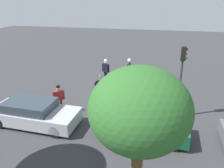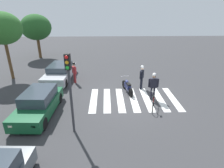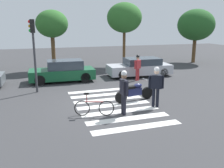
{
  "view_description": "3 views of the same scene",
  "coord_description": "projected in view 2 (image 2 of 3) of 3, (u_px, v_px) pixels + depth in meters",
  "views": [
    {
      "loc": [
        -2.16,
        14.89,
        6.34
      ],
      "look_at": [
        0.74,
        1.44,
        0.82
      ],
      "focal_mm": 35.62,
      "sensor_mm": 36.0,
      "label": 1
    },
    {
      "loc": [
        -11.03,
        1.83,
        5.74
      ],
      "look_at": [
        0.36,
        1.45,
        0.99
      ],
      "focal_mm": 29.32,
      "sensor_mm": 36.0,
      "label": 2
    },
    {
      "loc": [
        -3.53,
        -10.37,
        3.71
      ],
      "look_at": [
        0.2,
        0.91,
        0.79
      ],
      "focal_mm": 39.21,
      "sensor_mm": 36.0,
      "label": 3
    }
  ],
  "objects": [
    {
      "name": "street_tree_far",
      "position": [
        2.0,
        29.0,
        14.51
      ],
      "size": [
        3.02,
        3.02,
        5.54
      ],
      "color": "brown",
      "rests_on": "ground_plane"
    },
    {
      "name": "car_silver_sedan",
      "position": [
        60.0,
        72.0,
        15.69
      ],
      "size": [
        4.69,
        2.08,
        1.31
      ],
      "color": "black",
      "rests_on": "ground_plane"
    },
    {
      "name": "leaning_bicycle",
      "position": [
        153.0,
        103.0,
        11.2
      ],
      "size": [
        1.59,
        0.62,
        0.98
      ],
      "color": "black",
      "rests_on": "ground_plane"
    },
    {
      "name": "officer_by_motorcycle",
      "position": [
        142.0,
        75.0,
        13.63
      ],
      "size": [
        0.64,
        0.39,
        1.87
      ],
      "color": "black",
      "rests_on": "ground_plane"
    },
    {
      "name": "police_motorcycle",
      "position": [
        127.0,
        86.0,
        13.33
      ],
      "size": [
        2.15,
        0.74,
        1.02
      ],
      "color": "black",
      "rests_on": "ground_plane"
    },
    {
      "name": "pedestrian_bystander",
      "position": [
        74.0,
        71.0,
        14.84
      ],
      "size": [
        0.58,
        0.41,
        1.74
      ],
      "color": "#B22D33",
      "rests_on": "ground_plane"
    },
    {
      "name": "street_tree_end",
      "position": [
        36.0,
        27.0,
        21.57
      ],
      "size": [
        3.5,
        3.5,
        5.13
      ],
      "color": "brown",
      "rests_on": "ground_plane"
    },
    {
      "name": "car_green_compact",
      "position": [
        39.0,
        103.0,
        10.51
      ],
      "size": [
        4.27,
        1.9,
        1.41
      ],
      "color": "black",
      "rests_on": "ground_plane"
    },
    {
      "name": "traffic_light_pole",
      "position": [
        69.0,
        82.0,
        8.18
      ],
      "size": [
        0.34,
        0.26,
        3.96
      ],
      "color": "#38383D",
      "rests_on": "ground_plane"
    },
    {
      "name": "officer_on_foot",
      "position": [
        153.0,
        84.0,
        12.05
      ],
      "size": [
        0.25,
        0.7,
        1.89
      ],
      "color": "black",
      "rests_on": "ground_plane"
    },
    {
      "name": "ground_plane",
      "position": [
        133.0,
        99.0,
        12.44
      ],
      "size": [
        60.0,
        60.0,
        0.0
      ],
      "primitive_type": "plane",
      "color": "#38383A"
    },
    {
      "name": "crosswalk_stripes",
      "position": [
        133.0,
        99.0,
        12.44
      ],
      "size": [
        3.52,
        5.85,
        0.01
      ],
      "color": "silver",
      "rests_on": "ground_plane"
    }
  ]
}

